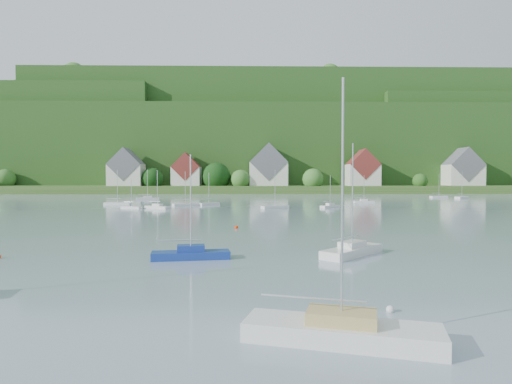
% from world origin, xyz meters
% --- Properties ---
extents(far_shore_strip, '(600.00, 60.00, 3.00)m').
position_xyz_m(far_shore_strip, '(0.00, 200.00, 1.50)').
color(far_shore_strip, '#31501E').
rests_on(far_shore_strip, ground).
extents(forested_ridge, '(620.00, 181.22, 69.89)m').
position_xyz_m(forested_ridge, '(0.39, 268.57, 22.89)').
color(forested_ridge, '#174114').
rests_on(forested_ridge, ground).
extents(village_building_0, '(14.00, 10.40, 16.00)m').
position_xyz_m(village_building_0, '(-55.00, 187.00, 9.51)').
color(village_building_0, silver).
rests_on(village_building_0, far_shore_strip).
extents(village_building_1, '(12.00, 9.36, 14.00)m').
position_xyz_m(village_building_1, '(-30.00, 189.00, 8.75)').
color(village_building_1, silver).
rests_on(village_building_1, far_shore_strip).
extents(village_building_2, '(16.00, 11.44, 18.00)m').
position_xyz_m(village_building_2, '(5.00, 188.00, 10.27)').
color(village_building_2, silver).
rests_on(village_building_2, far_shore_strip).
extents(village_building_3, '(13.00, 10.40, 15.50)m').
position_xyz_m(village_building_3, '(45.00, 186.00, 9.43)').
color(village_building_3, silver).
rests_on(village_building_3, far_shore_strip).
extents(village_building_4, '(15.00, 10.40, 16.50)m').
position_xyz_m(village_building_4, '(90.00, 190.00, 9.59)').
color(village_building_4, silver).
rests_on(village_building_4, far_shore_strip).
extents(near_sailboat_1, '(6.28, 2.57, 8.23)m').
position_xyz_m(near_sailboat_1, '(-8.38, 36.32, 0.44)').
color(near_sailboat_1, navy).
rests_on(near_sailboat_1, ground).
extents(near_sailboat_2, '(7.87, 4.16, 10.23)m').
position_xyz_m(near_sailboat_2, '(-0.27, 18.76, 0.50)').
color(near_sailboat_2, silver).
rests_on(near_sailboat_2, ground).
extents(near_sailboat_3, '(6.12, 6.24, 9.22)m').
position_xyz_m(near_sailboat_3, '(4.69, 37.60, 0.47)').
color(near_sailboat_3, silver).
rests_on(near_sailboat_3, ground).
extents(mooring_buoy_1, '(0.40, 0.40, 0.40)m').
position_xyz_m(mooring_buoy_1, '(2.89, 22.56, 0.00)').
color(mooring_buoy_1, silver).
rests_on(mooring_buoy_1, ground).
extents(mooring_buoy_3, '(0.47, 0.47, 0.47)m').
position_xyz_m(mooring_buoy_3, '(-5.32, 56.96, 0.00)').
color(mooring_buoy_3, '#E73101').
rests_on(mooring_buoy_3, ground).
extents(far_sailboat_cluster, '(194.40, 67.61, 8.71)m').
position_xyz_m(far_sailboat_cluster, '(8.42, 116.60, 0.37)').
color(far_sailboat_cluster, silver).
rests_on(far_sailboat_cluster, ground).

